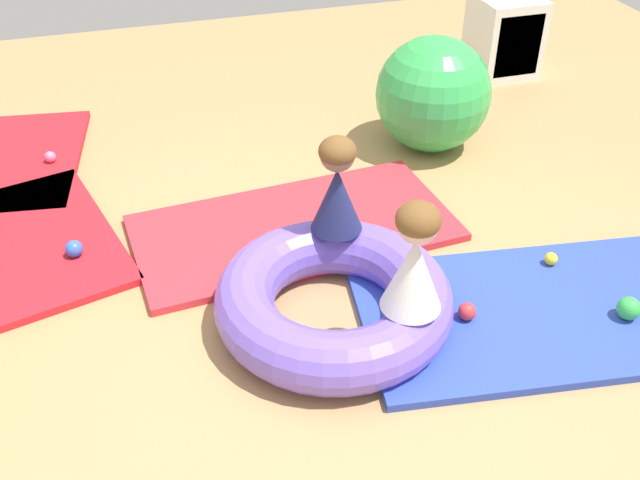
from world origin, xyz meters
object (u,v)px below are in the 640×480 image
Objects in this scene: play_ball_green at (629,308)px; exercise_ball_large at (433,94)px; child_in_navy at (337,186)px; play_ball_pink at (50,157)px; child_in_white at (415,259)px; play_ball_yellow at (551,259)px; inflatable_cushion at (334,299)px; storage_cube at (506,37)px; play_ball_red at (467,312)px; play_ball_blue at (74,249)px.

play_ball_green is 0.15× the size of exercise_ball_large.
play_ball_pink is (-1.29, 1.43, -0.41)m from child_in_navy.
child_in_white is 1.84m from exercise_ball_large.
play_ball_green reaches higher than play_ball_yellow.
play_ball_yellow is (1.10, 0.04, -0.06)m from inflatable_cushion.
storage_cube is at bearing 47.92° from inflatable_cushion.
play_ball_green is 1.31× the size of play_ball_red.
child_in_white is at bearing 173.06° from play_ball_green.
storage_cube is (1.90, 1.91, -0.20)m from child_in_navy.
child_in_navy reaches higher than play_ball_pink.
child_in_navy is at bearing -132.17° from exercise_ball_large.
inflatable_cushion is at bearing -36.02° from play_ball_blue.
child_in_navy is 7.36× the size of play_ball_yellow.
play_ball_yellow is 1.35m from exercise_ball_large.
child_in_navy is 5.86× the size of play_ball_red.
play_ball_yellow is at bearing -18.63° from play_ball_blue.
play_ball_yellow is 2.39m from storage_cube.
storage_cube is at bearing 72.91° from play_ball_green.
play_ball_green is at bearing -16.43° from play_ball_red.
play_ball_pink is 2.28m from exercise_ball_large.
inflatable_cushion is at bearing -132.08° from storage_cube.
child_in_white is 4.65× the size of play_ball_green.
play_ball_pink is (-1.72, 1.95, -0.01)m from play_ball_red.
play_ball_yellow is (0.56, 0.23, -0.01)m from play_ball_red.
exercise_ball_large reaches higher than inflatable_cushion.
inflatable_cushion is 0.51m from child_in_white.
exercise_ball_large reaches higher than play_ball_red.
inflatable_cushion is 12.31× the size of play_ball_blue.
play_ball_green is 2.75m from storage_cube.
play_ball_red is at bearing 8.15° from child_in_white.
play_ball_pink is (-1.41, 2.03, -0.42)m from child_in_white.
play_ball_blue is 0.12× the size of exercise_ball_large.
exercise_ball_large reaches higher than play_ball_green.
play_ball_red is 2.85m from storage_cube.
play_ball_blue is at bearing -154.61° from storage_cube.
child_in_white is 1.07m from play_ball_green.
exercise_ball_large is at bearing 95.13° from play_ball_green.
play_ball_yellow is (0.98, -0.29, -0.41)m from child_in_navy.
child_in_navy reaches higher than inflatable_cushion.
storage_cube is at bearing -75.25° from child_in_navy.
play_ball_blue is 3.42m from storage_cube.
play_ball_pink is 0.10× the size of exercise_ball_large.
play_ball_yellow is 2.85m from play_ball_pink.
storage_cube is at bearing 25.39° from play_ball_blue.
play_ball_green is (0.98, -0.12, -0.40)m from child_in_white.
play_ball_red is (0.55, -0.19, -0.05)m from inflatable_cushion.
child_in_white reaches higher than play_ball_red.
play_ball_blue reaches higher than play_ball_pink.
child_in_white reaches higher than inflatable_cushion.
play_ball_pink is at bearing 118.83° from child_in_white.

